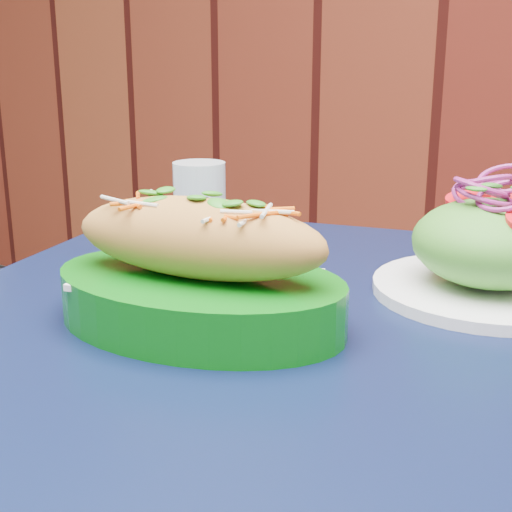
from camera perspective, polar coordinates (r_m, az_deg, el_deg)
The scene contains 4 objects.
cafe_table at distance 0.71m, azimuth 4.88°, elevation -12.26°, with size 0.97×0.97×0.75m.
banh_mi_basket at distance 0.66m, azimuth -4.60°, elevation -1.38°, with size 0.31×0.23×0.13m.
salad_plate at distance 0.78m, azimuth 18.28°, elevation 0.46°, with size 0.24×0.24×0.13m.
water_glass at distance 0.93m, azimuth -4.52°, elevation 4.13°, with size 0.07×0.07×0.11m, color silver.
Camera 1 is at (0.71, 0.95, 1.00)m, focal length 50.00 mm.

